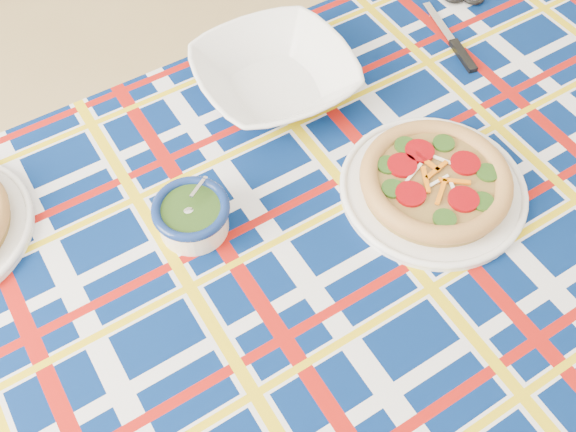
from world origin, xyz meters
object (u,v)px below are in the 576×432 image
object	(u,v)px
dining_table	(332,266)
main_focaccia_plate	(435,180)
pesto_bowl	(192,214)
serving_bowl	(275,76)

from	to	relation	value
dining_table	main_focaccia_plate	distance (m)	0.22
pesto_bowl	serving_bowl	distance (m)	0.33
dining_table	main_focaccia_plate	size ratio (longest dim) A/B	5.56
dining_table	pesto_bowl	distance (m)	0.25
serving_bowl	pesto_bowl	bearing A→B (deg)	-130.61
dining_table	pesto_bowl	size ratio (longest dim) A/B	14.49
main_focaccia_plate	serving_bowl	distance (m)	0.35
dining_table	pesto_bowl	bearing A→B (deg)	141.14
pesto_bowl	serving_bowl	size ratio (longest dim) A/B	0.43
dining_table	main_focaccia_plate	xyz separation A→B (m)	(0.19, 0.04, 0.11)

